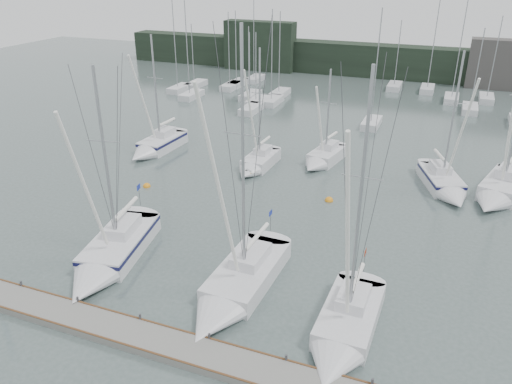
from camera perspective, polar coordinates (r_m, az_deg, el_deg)
ground at (r=29.57m, az=-5.32°, el=-11.10°), size 160.00×160.00×0.00m
dock at (r=26.11m, az=-10.41°, el=-16.68°), size 24.00×2.00×0.40m
far_treeline at (r=85.17m, az=14.02°, el=14.34°), size 90.00×4.00×5.00m
far_building_left at (r=87.93m, az=0.44°, el=16.36°), size 12.00×3.00×8.00m
far_building_right at (r=82.57m, az=26.57°, el=12.88°), size 10.00×3.00×7.00m
mast_forest at (r=69.11m, az=10.41°, el=10.54°), size 55.13×24.02×14.64m
sailboat_near_left at (r=32.45m, az=-16.55°, el=-7.30°), size 4.68×10.15×13.18m
sailboat_near_center at (r=28.37m, az=-2.76°, el=-11.46°), size 3.28×10.23×15.81m
sailboat_near_right at (r=25.97m, az=9.82°, el=-15.94°), size 2.89×8.36×14.51m
sailboat_mid_a at (r=50.31m, az=-11.50°, el=5.10°), size 3.00×7.74×11.98m
sailboat_mid_b at (r=45.14m, az=-0.06°, el=3.14°), size 2.50×6.48×11.40m
sailboat_mid_c at (r=46.72m, az=7.50°, el=3.71°), size 3.33×6.50×9.40m
sailboat_mid_d at (r=43.59m, az=20.86°, el=0.65°), size 4.97×7.98×12.03m
sailboat_mid_e at (r=43.92m, az=25.99°, el=-0.04°), size 5.03×8.95×13.48m
buoy_b at (r=39.97m, az=8.34°, el=-0.99°), size 0.66×0.66×0.66m
buoy_c at (r=42.99m, az=-12.37°, el=0.61°), size 0.64×0.64×0.64m
seagull at (r=27.72m, az=-0.32°, el=2.29°), size 0.99×0.49×0.20m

